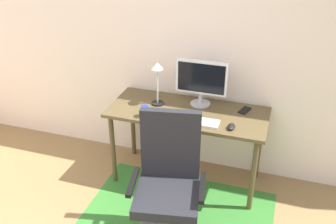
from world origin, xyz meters
TOP-DOWN VIEW (x-y plane):
  - wall_back at (0.00, 2.20)m, footprint 6.00×0.10m
  - desk at (0.23, 1.83)m, footprint 1.39×0.59m
  - monitor at (0.31, 1.99)m, footprint 0.46×0.18m
  - keyboard at (0.33, 1.66)m, footprint 0.43×0.13m
  - computer_mouse at (0.64, 1.65)m, footprint 0.06×0.10m
  - coffee_cup at (-0.09, 1.62)m, footprint 0.07×0.07m
  - cell_phone at (0.71, 1.99)m, footprint 0.11×0.15m
  - desk_lamp at (-0.06, 1.88)m, footprint 0.11×0.11m
  - office_chair at (0.29, 1.10)m, footprint 0.59×0.54m

SIDE VIEW (x-z plane):
  - office_chair at x=0.29m, z-range -0.10..0.95m
  - desk at x=0.23m, z-range 0.29..1.03m
  - cell_phone at x=0.71m, z-range 0.74..0.75m
  - keyboard at x=0.33m, z-range 0.74..0.76m
  - computer_mouse at x=0.64m, z-range 0.74..0.77m
  - coffee_cup at x=-0.09m, z-range 0.74..0.84m
  - monitor at x=0.31m, z-range 0.77..1.19m
  - desk_lamp at x=-0.06m, z-range 0.82..1.22m
  - wall_back at x=0.00m, z-range 0.00..2.60m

